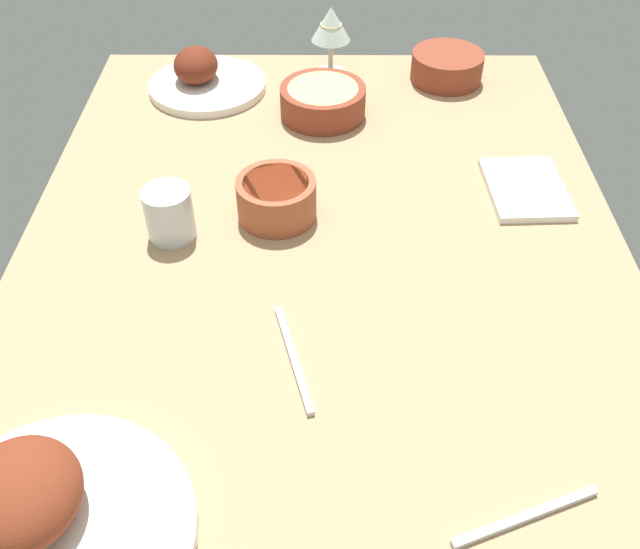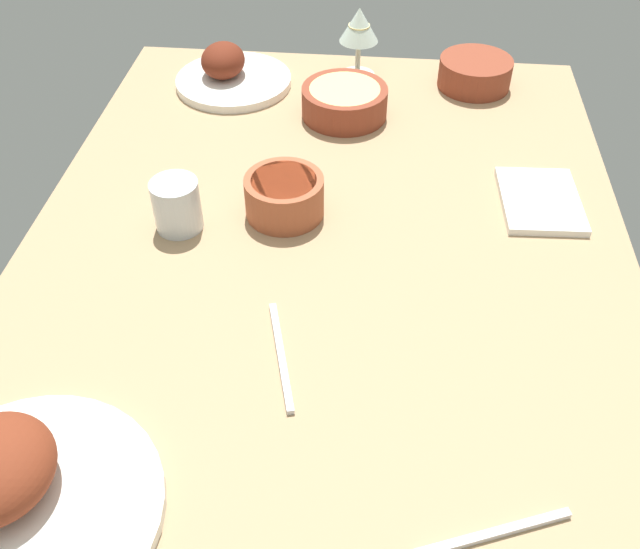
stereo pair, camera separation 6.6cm
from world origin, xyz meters
TOP-DOWN VIEW (x-y plane):
  - dining_table at (0.00, 0.00)cm, footprint 140.00×90.00cm
  - plate_far_side at (-36.21, 28.17)cm, footprint 28.83×28.83cm
  - plate_center_main at (55.53, 23.33)cm, footprint 22.63×22.63cm
  - bowl_soup at (59.37, -24.48)cm, footprint 14.08×14.08cm
  - bowl_potatoes at (45.72, 0.18)cm, footprint 15.70×15.70cm
  - bowl_sauce at (15.59, 6.99)cm, footprint 12.12×12.12cm
  - wine_glass at (61.04, -1.52)cm, footprint 7.60×7.60cm
  - water_tumbler at (10.79, 22.42)cm, footprint 7.15×7.15cm
  - folded_napkin at (21.82, -32.68)cm, footprint 16.83×12.85cm
  - fork_loose at (-34.55, -20.96)cm, footprint 6.94×16.20cm
  - spoon_loose at (-13.48, 3.56)cm, footprint 17.25×5.51cm

SIDE VIEW (x-z plane):
  - dining_table at x=0.00cm, z-range 0.00..4.00cm
  - fork_loose at x=-34.55cm, z-range 4.00..4.80cm
  - spoon_loose at x=-13.48cm, z-range 4.00..4.80cm
  - folded_napkin at x=21.82cm, z-range 4.00..5.20cm
  - plate_center_main at x=55.53cm, z-range 2.40..10.23cm
  - plate_far_side at x=-36.21cm, z-range 2.43..11.20cm
  - bowl_potatoes at x=45.72cm, z-range 4.24..9.74cm
  - bowl_soup at x=59.37cm, z-range 4.25..9.81cm
  - bowl_sauce at x=15.59cm, z-range 4.26..10.60cm
  - water_tumbler at x=10.79cm, z-range 4.00..11.98cm
  - wine_glass at x=61.04cm, z-range 6.93..20.93cm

